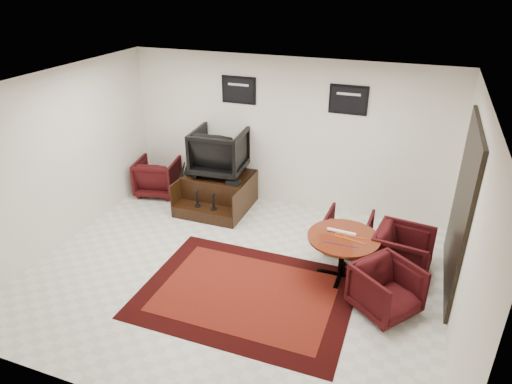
# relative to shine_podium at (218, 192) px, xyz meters

# --- Properties ---
(ground) EXTENTS (6.00, 6.00, 0.00)m
(ground) POSITION_rel_shine_podium_xyz_m (1.13, -1.92, -0.29)
(ground) COLOR white
(ground) RESTS_ON ground
(room_shell) EXTENTS (6.02, 5.02, 2.81)m
(room_shell) POSITION_rel_shine_podium_xyz_m (1.54, -1.79, 1.49)
(room_shell) COLOR white
(room_shell) RESTS_ON ground
(area_rug) EXTENTS (2.93, 2.20, 0.01)m
(area_rug) POSITION_rel_shine_podium_xyz_m (1.49, -2.30, -0.29)
(area_rug) COLOR black
(area_rug) RESTS_ON ground
(shine_podium) EXTENTS (1.24, 1.27, 0.63)m
(shine_podium) POSITION_rel_shine_podium_xyz_m (0.00, 0.00, 0.00)
(shine_podium) COLOR black
(shine_podium) RESTS_ON ground
(shine_chair) EXTENTS (1.00, 0.95, 0.97)m
(shine_chair) POSITION_rel_shine_podium_xyz_m (0.00, 0.13, 0.82)
(shine_chair) COLOR black
(shine_chair) RESTS_ON shine_podium
(shoes_pair) EXTENTS (0.26, 0.30, 0.10)m
(shoes_pair) POSITION_rel_shine_podium_xyz_m (-0.44, -0.08, 0.39)
(shoes_pair) COLOR black
(shoes_pair) RESTS_ON shine_podium
(polish_kit) EXTENTS (0.25, 0.18, 0.08)m
(polish_kit) POSITION_rel_shine_podium_xyz_m (0.43, -0.24, 0.38)
(polish_kit) COLOR black
(polish_kit) RESTS_ON shine_podium
(umbrella_black) EXTENTS (0.34, 0.13, 0.92)m
(umbrella_black) POSITION_rel_shine_podium_xyz_m (-0.73, -0.16, 0.17)
(umbrella_black) COLOR black
(umbrella_black) RESTS_ON ground
(umbrella_hooked) EXTENTS (0.34, 0.13, 0.90)m
(umbrella_hooked) POSITION_rel_shine_podium_xyz_m (-0.74, 0.02, 0.16)
(umbrella_hooked) COLOR black
(umbrella_hooked) RESTS_ON ground
(armchair_side) EXTENTS (0.92, 0.88, 0.81)m
(armchair_side) POSITION_rel_shine_podium_xyz_m (-1.38, 0.09, 0.11)
(armchair_side) COLOR black
(armchair_side) RESTS_ON ground
(meeting_table) EXTENTS (1.04, 1.04, 0.68)m
(meeting_table) POSITION_rel_shine_podium_xyz_m (2.64, -1.41, 0.30)
(meeting_table) COLOR #4D180B
(meeting_table) RESTS_ON ground
(table_chair_back) EXTENTS (0.72, 0.68, 0.72)m
(table_chair_back) POSITION_rel_shine_podium_xyz_m (2.60, -0.65, 0.07)
(table_chair_back) COLOR black
(table_chair_back) RESTS_ON ground
(table_chair_window) EXTENTS (0.83, 0.88, 0.81)m
(table_chair_window) POSITION_rel_shine_podium_xyz_m (3.47, -1.04, 0.11)
(table_chair_window) COLOR black
(table_chair_window) RESTS_ON ground
(table_chair_corner) EXTENTS (1.01, 1.02, 0.77)m
(table_chair_corner) POSITION_rel_shine_podium_xyz_m (3.34, -1.98, 0.09)
(table_chair_corner) COLOR black
(table_chair_corner) RESTS_ON ground
(paper_roll) EXTENTS (0.42, 0.07, 0.05)m
(paper_roll) POSITION_rel_shine_podium_xyz_m (2.59, -1.33, 0.41)
(paper_roll) COLOR white
(paper_roll) RESTS_ON meeting_table
(table_clutter) EXTENTS (0.57, 0.30, 0.01)m
(table_clutter) POSITION_rel_shine_podium_xyz_m (2.71, -1.48, 0.39)
(table_clutter) COLOR orange
(table_clutter) RESTS_ON meeting_table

